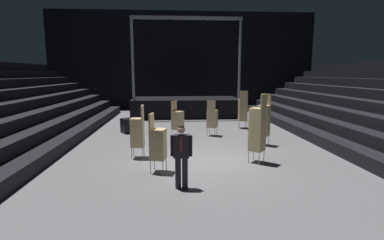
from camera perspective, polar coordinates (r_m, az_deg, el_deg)
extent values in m
cube|color=slate|center=(10.12, 1.72, -8.17)|extent=(22.00, 30.00, 0.10)
cube|color=black|center=(24.66, -1.74, 11.55)|extent=(22.00, 0.30, 8.00)
cube|color=black|center=(11.82, -25.84, -5.19)|extent=(0.75, 24.00, 0.45)
cube|color=black|center=(12.02, -29.31, -3.01)|extent=(0.75, 24.00, 0.45)
cube|color=black|center=(12.29, -32.64, -0.92)|extent=(0.75, 24.00, 0.45)
cube|color=black|center=(12.67, 26.29, -4.30)|extent=(0.75, 24.00, 0.45)
cube|color=black|center=(12.97, 29.30, -2.20)|extent=(0.75, 24.00, 0.45)
cube|color=black|center=(13.33, 32.15, -0.20)|extent=(0.75, 24.00, 0.45)
cube|color=black|center=(20.45, -1.22, 2.58)|extent=(7.34, 3.51, 1.25)
cylinder|color=#9EA0A8|center=(18.97, -11.61, 11.54)|extent=(0.16, 0.16, 5.13)
cylinder|color=#9EA0A8|center=(19.31, 9.37, 11.56)|extent=(0.16, 0.16, 5.13)
cube|color=#9EA0A8|center=(19.12, -1.05, 19.44)|extent=(7.04, 0.20, 0.20)
cylinder|color=black|center=(19.19, -11.07, 18.58)|extent=(0.18, 0.18, 0.22)
cylinder|color=black|center=(19.06, -4.40, 18.78)|extent=(0.18, 0.18, 0.22)
cylinder|color=black|center=(19.17, 2.28, 18.75)|extent=(0.18, 0.18, 0.22)
cylinder|color=black|center=(19.50, 8.80, 18.48)|extent=(0.18, 0.18, 0.22)
cylinder|color=black|center=(7.62, -1.39, -10.37)|extent=(0.15, 0.15, 0.83)
cylinder|color=black|center=(7.64, -2.76, -10.34)|extent=(0.15, 0.15, 0.83)
cube|color=silver|center=(7.36, -2.15, -5.28)|extent=(0.19, 0.12, 0.59)
cube|color=black|center=(7.42, -2.11, -5.16)|extent=(0.42, 0.27, 0.59)
cube|color=maroon|center=(7.29, -2.19, -4.85)|extent=(0.06, 0.02, 0.38)
cylinder|color=black|center=(7.40, -0.29, -5.10)|extent=(0.11, 0.11, 0.54)
cylinder|color=black|center=(7.44, -3.92, -5.05)|extent=(0.11, 0.11, 0.54)
sphere|color=tan|center=(7.33, -2.13, -1.88)|extent=(0.19, 0.19, 0.19)
sphere|color=black|center=(7.32, -2.13, -1.47)|extent=(0.16, 0.16, 0.16)
cylinder|color=#B2B5BA|center=(16.27, 9.09, -0.75)|extent=(0.02, 0.02, 0.40)
cylinder|color=#B2B5BA|center=(16.35, 10.40, -0.74)|extent=(0.02, 0.02, 0.40)
cylinder|color=#B2B5BA|center=(15.91, 9.35, -0.98)|extent=(0.02, 0.02, 0.40)
cylinder|color=#B2B5BA|center=(15.98, 10.68, -0.97)|extent=(0.02, 0.02, 0.40)
cube|color=tan|center=(16.09, 9.91, -0.01)|extent=(0.46, 0.46, 0.08)
cube|color=tan|center=(16.07, 9.91, 0.29)|extent=(0.46, 0.46, 0.08)
cube|color=tan|center=(16.06, 9.92, 0.59)|extent=(0.46, 0.46, 0.08)
cube|color=tan|center=(16.05, 9.93, 0.89)|extent=(0.46, 0.46, 0.08)
cube|color=tan|center=(16.04, 9.94, 1.19)|extent=(0.46, 0.46, 0.08)
cube|color=tan|center=(16.03, 9.95, 1.49)|extent=(0.46, 0.46, 0.08)
cube|color=tan|center=(16.01, 9.95, 1.79)|extent=(0.46, 0.46, 0.08)
cube|color=tan|center=(16.00, 9.96, 2.09)|extent=(0.46, 0.46, 0.08)
cube|color=tan|center=(15.99, 9.97, 2.40)|extent=(0.46, 0.46, 0.08)
cube|color=tan|center=(15.98, 9.98, 2.70)|extent=(0.46, 0.46, 0.08)
cube|color=tan|center=(15.98, 9.99, 3.00)|extent=(0.46, 0.46, 0.08)
cube|color=tan|center=(15.97, 10.00, 3.30)|extent=(0.46, 0.46, 0.08)
cube|color=tan|center=(15.96, 10.01, 3.61)|extent=(0.46, 0.46, 0.08)
cube|color=tan|center=(15.95, 10.01, 3.91)|extent=(0.46, 0.46, 0.08)
cube|color=tan|center=(15.74, 10.18, 4.83)|extent=(0.41, 0.07, 0.46)
cylinder|color=#B2B5BA|center=(12.26, 14.30, -4.17)|extent=(0.02, 0.02, 0.40)
cylinder|color=#B2B5BA|center=(12.38, 12.64, -3.98)|extent=(0.02, 0.02, 0.40)
cylinder|color=#B2B5BA|center=(12.61, 14.88, -3.83)|extent=(0.02, 0.02, 0.40)
cylinder|color=#B2B5BA|center=(12.73, 13.26, -3.64)|extent=(0.02, 0.02, 0.40)
cube|color=tan|center=(12.44, 13.81, -2.81)|extent=(0.62, 0.62, 0.08)
cube|color=tan|center=(12.42, 13.82, -2.43)|extent=(0.62, 0.62, 0.08)
cube|color=tan|center=(12.41, 13.84, -2.05)|extent=(0.62, 0.62, 0.08)
cube|color=tan|center=(12.39, 13.85, -1.66)|extent=(0.62, 0.62, 0.08)
cube|color=tan|center=(12.38, 13.87, -1.27)|extent=(0.62, 0.62, 0.08)
cube|color=tan|center=(12.36, 13.88, -0.89)|extent=(0.62, 0.62, 0.08)
cube|color=tan|center=(12.35, 13.90, -0.50)|extent=(0.62, 0.62, 0.08)
cube|color=tan|center=(12.33, 13.91, -0.11)|extent=(0.62, 0.62, 0.08)
cube|color=tan|center=(12.32, 13.93, 0.28)|extent=(0.62, 0.62, 0.08)
cube|color=tan|center=(12.31, 13.94, 0.67)|extent=(0.62, 0.62, 0.08)
cube|color=tan|center=(12.30, 13.96, 1.06)|extent=(0.62, 0.62, 0.08)
cube|color=tan|center=(12.29, 13.97, 1.46)|extent=(0.62, 0.62, 0.08)
cube|color=tan|center=(12.27, 13.99, 1.85)|extent=(0.62, 0.62, 0.08)
cube|color=tan|center=(12.26, 14.01, 2.24)|extent=(0.62, 0.62, 0.08)
cube|color=tan|center=(12.26, 14.02, 2.64)|extent=(0.62, 0.62, 0.08)
cube|color=tan|center=(12.41, 14.38, 3.97)|extent=(0.35, 0.29, 0.46)
cylinder|color=#B2B5BA|center=(13.53, -1.70, -2.64)|extent=(0.02, 0.02, 0.40)
cylinder|color=#B2B5BA|center=(13.22, -2.60, -2.93)|extent=(0.02, 0.02, 0.40)
cylinder|color=#B2B5BA|center=(13.74, -3.03, -2.47)|extent=(0.02, 0.02, 0.40)
cylinder|color=#B2B5BA|center=(13.43, -3.95, -2.75)|extent=(0.02, 0.02, 0.40)
cube|color=tan|center=(13.43, -2.83, -1.68)|extent=(0.61, 0.61, 0.08)
cube|color=tan|center=(13.42, -2.83, -1.33)|extent=(0.61, 0.61, 0.08)
cube|color=tan|center=(13.40, -2.84, -0.97)|extent=(0.61, 0.61, 0.08)
cube|color=tan|center=(13.39, -2.84, -0.61)|extent=(0.61, 0.61, 0.08)
cube|color=tan|center=(13.37, -2.84, -0.25)|extent=(0.61, 0.61, 0.08)
cube|color=tan|center=(13.36, -2.84, 0.11)|extent=(0.61, 0.61, 0.08)
cube|color=tan|center=(13.35, -2.85, 0.47)|extent=(0.61, 0.61, 0.08)
cube|color=tan|center=(13.33, -2.85, 0.83)|extent=(0.61, 0.61, 0.08)
cube|color=tan|center=(13.32, -2.85, 1.19)|extent=(0.61, 0.61, 0.08)
cube|color=tan|center=(13.31, -2.86, 1.55)|extent=(0.61, 0.61, 0.08)
cube|color=tan|center=(13.39, -3.56, 2.77)|extent=(0.28, 0.36, 0.46)
cylinder|color=#B2B5BA|center=(9.07, -5.11, -8.63)|extent=(0.02, 0.02, 0.40)
cylinder|color=#B2B5BA|center=(8.72, -5.75, -9.37)|extent=(0.02, 0.02, 0.40)
cylinder|color=#B2B5BA|center=(9.17, -7.44, -8.47)|extent=(0.02, 0.02, 0.40)
cylinder|color=#B2B5BA|center=(8.83, -8.16, -9.19)|extent=(0.02, 0.02, 0.40)
cube|color=tan|center=(8.87, -6.65, -7.42)|extent=(0.53, 0.53, 0.08)
cube|color=tan|center=(8.85, -6.66, -6.89)|extent=(0.53, 0.53, 0.08)
cube|color=tan|center=(8.83, -6.67, -6.36)|extent=(0.53, 0.53, 0.08)
cube|color=tan|center=(8.80, -6.68, -5.83)|extent=(0.53, 0.53, 0.08)
cube|color=tan|center=(8.78, -6.69, -5.29)|extent=(0.53, 0.53, 0.08)
cube|color=tan|center=(8.76, -6.70, -4.76)|extent=(0.53, 0.53, 0.08)
cube|color=tan|center=(8.74, -6.71, -4.22)|extent=(0.53, 0.53, 0.08)
cube|color=tan|center=(8.72, -6.72, -3.67)|extent=(0.53, 0.53, 0.08)
cube|color=tan|center=(8.70, -6.73, -3.13)|extent=(0.53, 0.53, 0.08)
cube|color=tan|center=(8.69, -6.74, -2.58)|extent=(0.53, 0.53, 0.08)
cube|color=tan|center=(8.67, -6.75, -2.03)|extent=(0.53, 0.53, 0.08)
cube|color=tan|center=(8.68, -8.02, -0.22)|extent=(0.14, 0.41, 0.46)
cylinder|color=#B2B5BA|center=(14.22, 3.47, -2.08)|extent=(0.02, 0.02, 0.40)
cylinder|color=#B2B5BA|center=(14.11, 4.94, -2.18)|extent=(0.02, 0.02, 0.40)
cylinder|color=#B2B5BA|center=(13.86, 3.00, -2.37)|extent=(0.02, 0.02, 0.40)
cylinder|color=#B2B5BA|center=(13.76, 4.51, -2.47)|extent=(0.02, 0.02, 0.40)
cube|color=tan|center=(13.94, 3.99, -1.30)|extent=(0.58, 0.58, 0.08)
cube|color=tan|center=(13.93, 4.00, -0.95)|extent=(0.58, 0.58, 0.08)
cube|color=tan|center=(13.91, 4.00, -0.61)|extent=(0.58, 0.58, 0.08)
cube|color=tan|center=(13.90, 4.00, -0.26)|extent=(0.58, 0.58, 0.08)
cube|color=tan|center=(13.88, 4.01, 0.08)|extent=(0.58, 0.58, 0.08)
cube|color=tan|center=(13.87, 4.01, 0.43)|extent=(0.58, 0.58, 0.08)
cube|color=tan|center=(13.86, 4.02, 0.78)|extent=(0.58, 0.58, 0.08)
cube|color=tan|center=(13.85, 4.02, 1.13)|extent=(0.58, 0.58, 0.08)
cube|color=tan|center=(13.83, 4.02, 1.47)|extent=(0.58, 0.58, 0.08)
cube|color=tan|center=(13.82, 4.03, 1.82)|extent=(0.58, 0.58, 0.08)
cube|color=tan|center=(13.61, 3.80, 2.86)|extent=(0.39, 0.21, 0.46)
cylinder|color=#B2B5BA|center=(9.98, 11.07, -7.11)|extent=(0.02, 0.02, 0.40)
cylinder|color=#B2B5BA|center=(10.30, 12.04, -6.62)|extent=(0.02, 0.02, 0.40)
cylinder|color=#B2B5BA|center=(9.82, 13.06, -7.45)|extent=(0.02, 0.02, 0.40)
cylinder|color=#B2B5BA|center=(10.15, 13.97, -6.93)|extent=(0.02, 0.02, 0.40)
cube|color=tan|center=(10.00, 12.58, -5.69)|extent=(0.62, 0.62, 0.08)
cube|color=tan|center=(9.97, 12.60, -5.21)|extent=(0.62, 0.62, 0.08)
cube|color=tan|center=(9.95, 12.62, -4.74)|extent=(0.62, 0.62, 0.08)
cube|color=tan|center=(9.93, 12.63, -4.26)|extent=(0.62, 0.62, 0.08)
cube|color=tan|center=(9.92, 12.65, -3.79)|extent=(0.62, 0.62, 0.08)
cube|color=tan|center=(9.90, 12.67, -3.31)|extent=(0.62, 0.62, 0.08)
cube|color=tan|center=(9.88, 12.68, -2.83)|extent=(0.62, 0.62, 0.08)
cube|color=tan|center=(9.86, 12.70, -2.34)|extent=(0.62, 0.62, 0.08)
cube|color=tan|center=(9.85, 12.72, -1.86)|extent=(0.62, 0.62, 0.08)
cube|color=tan|center=(9.83, 12.74, -1.37)|extent=(0.62, 0.62, 0.08)
cube|color=tan|center=(9.82, 12.75, -0.88)|extent=(0.62, 0.62, 0.08)
cube|color=tan|center=(9.80, 12.77, -0.39)|extent=(0.62, 0.62, 0.08)
cube|color=tan|center=(9.79, 12.79, 0.10)|extent=(0.62, 0.62, 0.08)
cube|color=tan|center=(9.78, 12.81, 0.59)|extent=(0.62, 0.62, 0.08)
cube|color=tan|center=(9.76, 12.82, 1.08)|extent=(0.62, 0.62, 0.08)
cube|color=tan|center=(9.75, 12.84, 1.58)|extent=(0.62, 0.62, 0.08)
cube|color=tan|center=(9.74, 12.86, 2.07)|extent=(0.62, 0.62, 0.08)
cube|color=tan|center=(9.63, 13.97, 3.58)|extent=(0.31, 0.33, 0.46)
cylinder|color=#B2B5BA|center=(10.38, -11.80, -6.50)|extent=(0.02, 0.02, 0.40)
cylinder|color=#B2B5BA|center=(10.74, -11.44, -5.95)|extent=(0.02, 0.02, 0.40)
cylinder|color=#B2B5BA|center=(10.32, -9.72, -6.53)|extent=(0.02, 0.02, 0.40)
cylinder|color=#B2B5BA|center=(10.68, -9.42, -5.98)|extent=(0.02, 0.02, 0.40)
cube|color=tan|center=(10.46, -10.63, -4.95)|extent=(0.46, 0.46, 0.08)
cube|color=tan|center=(10.44, -10.65, -4.50)|extent=(0.46, 0.46, 0.08)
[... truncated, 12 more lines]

